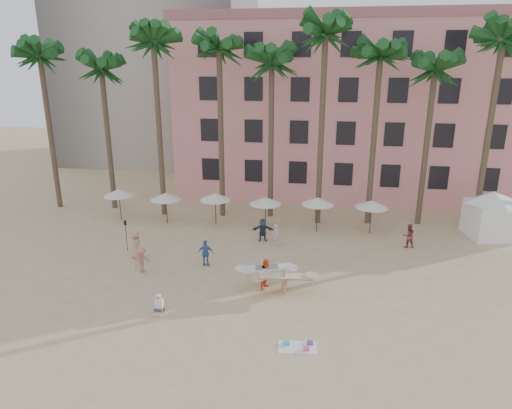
{
  "coord_description": "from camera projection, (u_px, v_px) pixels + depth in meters",
  "views": [
    {
      "loc": [
        3.61,
        -20.72,
        12.64
      ],
      "look_at": [
        -0.69,
        6.0,
        4.0
      ],
      "focal_mm": 32.0,
      "sensor_mm": 36.0,
      "label": 1
    }
  ],
  "objects": [
    {
      "name": "beach_towel",
      "position": [
        298.0,
        346.0,
        20.97
      ],
      "size": [
        1.9,
        1.2,
        0.14
      ],
      "color": "white",
      "rests_on": "ground"
    },
    {
      "name": "carrier_white",
      "position": [
        267.0,
        273.0,
        26.16
      ],
      "size": [
        2.98,
        1.25,
        1.78
      ],
      "color": "#FF571A",
      "rests_on": "ground"
    },
    {
      "name": "beachgoers",
      "position": [
        237.0,
        242.0,
        30.68
      ],
      "size": [
        19.12,
        7.77,
        1.91
      ],
      "color": "beige",
      "rests_on": "ground"
    },
    {
      "name": "cabana",
      "position": [
        492.0,
        210.0,
        33.47
      ],
      "size": [
        5.25,
        5.25,
        3.5
      ],
      "color": "white",
      "rests_on": "ground"
    },
    {
      "name": "paddle",
      "position": [
        126.0,
        232.0,
        31.11
      ],
      "size": [
        0.18,
        0.04,
        2.23
      ],
      "color": "black",
      "rests_on": "ground"
    },
    {
      "name": "seated_man",
      "position": [
        159.0,
        306.0,
        23.77
      ],
      "size": [
        0.43,
        0.75,
        0.98
      ],
      "color": "#3F3F4C",
      "rests_on": "ground"
    },
    {
      "name": "carrier_yellow",
      "position": [
        285.0,
        280.0,
        25.41
      ],
      "size": [
        3.1,
        1.52,
        1.59
      ],
      "color": "tan",
      "rests_on": "ground"
    },
    {
      "name": "umbrella_row",
      "position": [
        240.0,
        198.0,
        35.38
      ],
      "size": [
        22.5,
        2.7,
        2.73
      ],
      "color": "#332B23",
      "rests_on": "ground"
    },
    {
      "name": "pink_hotel",
      "position": [
        365.0,
        109.0,
        44.83
      ],
      "size": [
        35.0,
        14.0,
        16.0
      ],
      "primitive_type": "cube",
      "color": "pink",
      "rests_on": "ground"
    },
    {
      "name": "ground",
      "position": [
        251.0,
        312.0,
        23.88
      ],
      "size": [
        120.0,
        120.0,
        0.0
      ],
      "primitive_type": "plane",
      "color": "#D1B789",
      "rests_on": "ground"
    },
    {
      "name": "palm_row",
      "position": [
        291.0,
        55.0,
        33.96
      ],
      "size": [
        44.4,
        5.4,
        16.3
      ],
      "color": "brown",
      "rests_on": "ground"
    }
  ]
}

